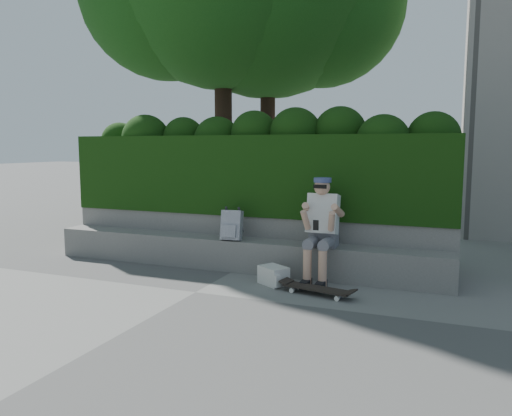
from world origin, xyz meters
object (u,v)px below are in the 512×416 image
at_px(skateboard, 317,289).
at_px(backpack_ground, 274,275).
at_px(person, 322,226).
at_px(backpack_plaid, 232,225).

distance_m(skateboard, backpack_ground, 0.70).
bearing_deg(person, backpack_ground, -145.13).
distance_m(person, backpack_ground, 0.91).
distance_m(backpack_plaid, backpack_ground, 1.07).
xyz_separation_m(skateboard, backpack_ground, (-0.65, 0.24, 0.04)).
distance_m(person, skateboard, 0.92).
xyz_separation_m(person, backpack_ground, (-0.53, -0.37, -0.63)).
bearing_deg(skateboard, person, 111.95).
relative_size(person, backpack_ground, 3.77).
relative_size(backpack_plaid, backpack_ground, 1.16).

